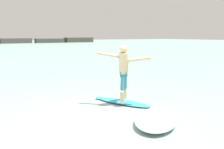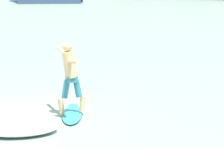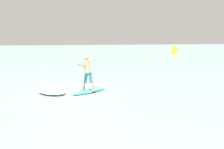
{
  "view_description": "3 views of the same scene",
  "coord_description": "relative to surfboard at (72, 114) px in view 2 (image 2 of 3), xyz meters",
  "views": [
    {
      "loc": [
        -2.32,
        -4.83,
        2.11
      ],
      "look_at": [
        1.76,
        2.0,
        0.69
      ],
      "focal_mm": 35.0,
      "sensor_mm": 36.0,
      "label": 1
    },
    {
      "loc": [
        7.74,
        -10.22,
        3.42
      ],
      "look_at": [
        1.82,
        2.02,
        0.84
      ],
      "focal_mm": 85.0,
      "sensor_mm": 36.0,
      "label": 2
    },
    {
      "loc": [
        11.8,
        -1.08,
        2.57
      ],
      "look_at": [
        1.43,
        1.86,
        0.86
      ],
      "focal_mm": 35.0,
      "sensor_mm": 36.0,
      "label": 3
    }
  ],
  "objects": [
    {
      "name": "fishing_boat_near_jetty",
      "position": [
        -28.07,
        42.8,
        0.32
      ],
      "size": [
        8.04,
        5.49,
        0.67
      ],
      "color": "#33486D",
      "rests_on": "ground"
    },
    {
      "name": "surfboard",
      "position": [
        0.0,
        0.0,
        0.0
      ],
      "size": [
        1.29,
        1.91,
        0.21
      ],
      "color": "#2CA0CA",
      "rests_on": "ground"
    },
    {
      "name": "surfer",
      "position": [
        -0.01,
        -0.06,
        1.07
      ],
      "size": [
        1.25,
        1.18,
        1.76
      ],
      "color": "tan",
      "rests_on": "surfboard"
    },
    {
      "name": "wave_foam_at_tail",
      "position": [
        -0.22,
        -1.78,
        0.08
      ],
      "size": [
        1.83,
        1.77,
        0.24
      ],
      "color": "white",
      "rests_on": "ground"
    },
    {
      "name": "ground_plane",
      "position": [
        -1.37,
        -0.69,
        -0.04
      ],
      "size": [
        200.0,
        200.0,
        0.0
      ],
      "primitive_type": "plane",
      "color": "gray"
    }
  ]
}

